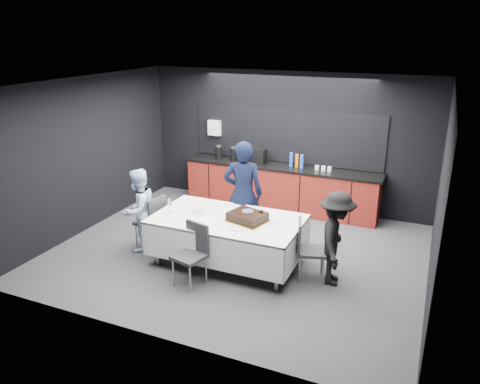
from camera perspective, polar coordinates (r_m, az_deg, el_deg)
name	(u,v)px	position (r m, az deg, el deg)	size (l,w,h in m)	color
ground	(238,252)	(7.98, -0.29, -7.35)	(6.00, 6.00, 0.00)	#3E3D42
room_shell	(237,145)	(7.34, -0.31, 5.73)	(6.04, 5.04, 2.82)	white
kitchenette	(280,184)	(9.70, 4.86, 0.98)	(4.10, 0.64, 2.05)	#63140F
party_table	(227,226)	(7.38, -1.54, -4.18)	(2.32, 1.32, 0.78)	#99999E
cake_assembly	(247,217)	(7.18, 0.92, -3.04)	(0.67, 0.60, 0.18)	gold
plate_stack	(198,209)	(7.55, -5.13, -2.13)	(0.19, 0.19, 0.10)	white
loose_plate_near	(194,223)	(7.17, -5.67, -3.76)	(0.22, 0.22, 0.01)	white
loose_plate_right_a	(276,221)	(7.23, 4.42, -3.52)	(0.22, 0.22, 0.01)	white
loose_plate_right_b	(271,232)	(6.85, 3.79, -4.83)	(0.21, 0.21, 0.01)	white
loose_plate_far	(241,209)	(7.69, 0.08, -2.03)	(0.21, 0.21, 0.01)	white
fork_pile	(236,229)	(6.89, -0.44, -4.58)	(0.17, 0.10, 0.03)	white
champagne_flute	(170,203)	(7.58, -8.57, -1.33)	(0.06, 0.06, 0.22)	white
chair_left	(153,219)	(8.07, -10.57, -3.20)	(0.48, 0.48, 0.92)	#28292D
chair_right	(306,246)	(7.05, 8.10, -6.50)	(0.52, 0.52, 0.92)	#28292D
chair_near	(193,249)	(6.90, -5.78, -6.99)	(0.51, 0.51, 0.92)	#28292D
person_center	(243,194)	(7.96, 0.36, -0.22)	(0.67, 0.44, 1.84)	black
person_left	(139,210)	(8.01, -12.22, -2.17)	(0.69, 0.54, 1.42)	silver
person_right	(336,239)	(6.93, 11.60, -5.59)	(0.92, 0.53, 1.42)	black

